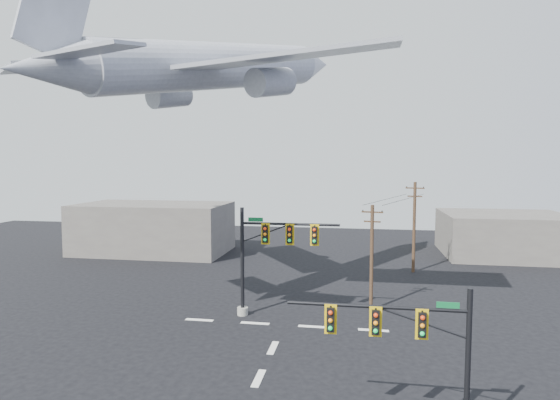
% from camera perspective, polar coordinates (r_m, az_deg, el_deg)
% --- Properties ---
extents(lane_markings, '(14.00, 21.20, 0.01)m').
position_cam_1_polar(lane_markings, '(26.83, -1.98, -19.68)').
color(lane_markings, white).
rests_on(lane_markings, ground).
extents(signal_mast_near, '(7.34, 0.69, 6.27)m').
position_cam_1_polar(signal_mast_near, '(19.92, 16.63, -17.54)').
color(signal_mast_near, gray).
rests_on(signal_mast_near, ground).
extents(signal_mast_far, '(7.35, 0.86, 7.84)m').
position_cam_1_polar(signal_mast_far, '(33.45, -1.74, -6.81)').
color(signal_mast_far, gray).
rests_on(signal_mast_far, ground).
extents(utility_pole_a, '(1.58, 0.39, 7.92)m').
position_cam_1_polar(utility_pole_a, '(35.57, 11.11, -6.67)').
color(utility_pole_a, '#4D3621').
rests_on(utility_pole_a, ground).
extents(utility_pole_b, '(1.79, 0.67, 9.10)m').
position_cam_1_polar(utility_pole_b, '(48.71, 16.04, -2.98)').
color(utility_pole_b, '#4D3621').
rests_on(utility_pole_b, ground).
extents(power_lines, '(6.03, 13.13, 0.03)m').
position_cam_1_polar(power_lines, '(41.68, 14.06, 0.13)').
color(power_lines, black).
extents(airliner, '(26.89, 29.36, 8.42)m').
position_cam_1_polar(airliner, '(37.20, -7.67, 15.75)').
color(airliner, '#AFB3BC').
extents(building_left, '(18.00, 10.00, 6.00)m').
position_cam_1_polar(building_left, '(59.69, -15.16, -3.30)').
color(building_left, '#67625A').
rests_on(building_left, ground).
extents(building_right, '(14.00, 12.00, 5.00)m').
position_cam_1_polar(building_right, '(61.63, 25.69, -3.82)').
color(building_right, '#67625A').
rests_on(building_right, ground).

